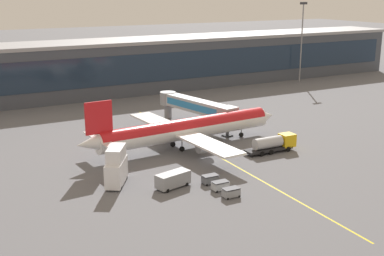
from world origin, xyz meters
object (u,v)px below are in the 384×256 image
(lavatory_truck, at_px, (172,179))
(catering_lift, at_px, (116,166))
(baggage_cart_0, at_px, (231,192))
(main_airliner, at_px, (186,129))
(baggage_cart_2, at_px, (210,179))
(fuel_tanker, at_px, (274,143))
(baggage_cart_1, at_px, (220,185))

(lavatory_truck, height_order, catering_lift, catering_lift)
(lavatory_truck, bearing_deg, baggage_cart_0, -52.30)
(catering_lift, height_order, baggage_cart_0, catering_lift)
(main_airliner, bearing_deg, lavatory_truck, -124.21)
(lavatory_truck, relative_size, baggage_cart_2, 2.31)
(fuel_tanker, bearing_deg, baggage_cart_0, -143.00)
(catering_lift, xyz_separation_m, baggage_cart_0, (13.39, -13.59, -2.28))
(lavatory_truck, relative_size, baggage_cart_0, 2.31)
(lavatory_truck, xyz_separation_m, baggage_cart_1, (6.14, -4.68, -0.64))
(fuel_tanker, height_order, baggage_cart_2, fuel_tanker)
(fuel_tanker, bearing_deg, catering_lift, -177.83)
(fuel_tanker, distance_m, baggage_cart_0, 24.69)
(main_airliner, xyz_separation_m, baggage_cart_1, (-6.02, -22.56, -3.09))
(baggage_cart_2, bearing_deg, fuel_tanker, 23.33)
(main_airliner, xyz_separation_m, lavatory_truck, (-12.16, -17.88, -2.46))
(fuel_tanker, height_order, lavatory_truck, fuel_tanker)
(lavatory_truck, relative_size, catering_lift, 0.87)
(lavatory_truck, relative_size, baggage_cart_1, 2.31)
(catering_lift, height_order, baggage_cart_1, catering_lift)
(baggage_cart_0, height_order, baggage_cart_2, same)
(catering_lift, distance_m, baggage_cart_2, 15.46)
(main_airliner, xyz_separation_m, baggage_cart_0, (-6.07, -25.76, -3.09))
(lavatory_truck, height_order, baggage_cart_0, lavatory_truck)
(catering_lift, relative_size, baggage_cart_1, 2.64)
(catering_lift, bearing_deg, main_airliner, 32.02)
(main_airliner, distance_m, baggage_cart_0, 26.65)
(baggage_cart_0, distance_m, baggage_cart_1, 3.20)
(catering_lift, bearing_deg, fuel_tanker, 2.17)
(fuel_tanker, xyz_separation_m, baggage_cart_1, (-19.65, -11.65, -0.96))
(lavatory_truck, height_order, baggage_cart_1, lavatory_truck)
(main_airliner, height_order, fuel_tanker, main_airliner)
(baggage_cart_1, bearing_deg, catering_lift, 142.28)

